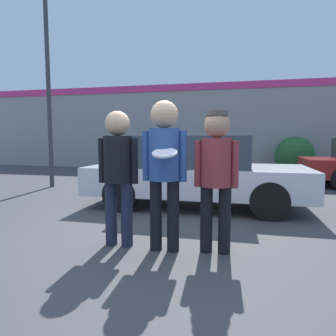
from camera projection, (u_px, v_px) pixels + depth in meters
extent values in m
plane|color=#3F3F42|center=(157.00, 244.00, 3.96)|extent=(56.00, 56.00, 0.00)
cube|color=gray|center=(214.00, 127.00, 13.34)|extent=(24.00, 0.18, 3.85)
cube|color=#E0337A|center=(214.00, 86.00, 13.06)|extent=(24.00, 0.04, 0.30)
cylinder|color=#1E2338|center=(111.00, 213.00, 3.92)|extent=(0.15, 0.15, 0.84)
cylinder|color=#1E2338|center=(127.00, 214.00, 3.87)|extent=(0.15, 0.15, 0.84)
cylinder|color=black|center=(118.00, 159.00, 3.83)|extent=(0.37, 0.37, 0.59)
cylinder|color=black|center=(102.00, 160.00, 3.88)|extent=(0.09, 0.09, 0.58)
cylinder|color=black|center=(135.00, 161.00, 3.78)|extent=(0.09, 0.09, 0.58)
sphere|color=tan|center=(117.00, 123.00, 3.78)|extent=(0.31, 0.31, 0.31)
cylinder|color=black|center=(156.00, 215.00, 3.74)|extent=(0.15, 0.15, 0.89)
cylinder|color=black|center=(173.00, 216.00, 3.69)|extent=(0.15, 0.15, 0.89)
cylinder|color=#2D4C8C|center=(164.00, 154.00, 3.64)|extent=(0.39, 0.39, 0.63)
cylinder|color=#2D4C8C|center=(146.00, 156.00, 3.69)|extent=(0.09, 0.09, 0.61)
cylinder|color=#2D4C8C|center=(183.00, 156.00, 3.59)|extent=(0.09, 0.09, 0.61)
sphere|color=tan|center=(164.00, 114.00, 3.59)|extent=(0.33, 0.33, 0.33)
cylinder|color=silver|center=(165.00, 153.00, 3.35)|extent=(0.29, 0.28, 0.11)
cylinder|color=black|center=(206.00, 219.00, 3.67)|extent=(0.15, 0.15, 0.82)
cylinder|color=black|center=(225.00, 220.00, 3.62)|extent=(0.15, 0.15, 0.82)
cylinder|color=maroon|center=(216.00, 162.00, 3.58)|extent=(0.36, 0.36, 0.58)
cylinder|color=maroon|center=(198.00, 164.00, 3.63)|extent=(0.09, 0.09, 0.56)
cylinder|color=maroon|center=(235.00, 164.00, 3.53)|extent=(0.09, 0.09, 0.56)
sphere|color=tan|center=(217.00, 125.00, 3.54)|extent=(0.31, 0.31, 0.31)
cylinder|color=#4C4742|center=(217.00, 113.00, 3.52)|extent=(0.26, 0.26, 0.06)
cube|color=silver|center=(197.00, 179.00, 6.19)|extent=(4.37, 1.85, 0.55)
cube|color=#28333D|center=(193.00, 151.00, 6.16)|extent=(2.27, 1.59, 0.61)
cylinder|color=black|center=(262.00, 186.00, 6.72)|extent=(0.67, 0.22, 0.67)
cylinder|color=black|center=(269.00, 201.00, 5.11)|extent=(0.67, 0.22, 0.67)
cylinder|color=black|center=(146.00, 182.00, 7.32)|extent=(0.67, 0.22, 0.67)
cylinder|color=black|center=(120.00, 194.00, 5.71)|extent=(0.67, 0.22, 0.67)
cylinder|color=black|center=(325.00, 172.00, 9.69)|extent=(0.63, 0.22, 0.63)
cylinder|color=#38383D|center=(48.00, 80.00, 8.44)|extent=(0.12, 0.12, 6.11)
sphere|color=#285B2D|center=(294.00, 155.00, 11.83)|extent=(1.49, 1.49, 1.49)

